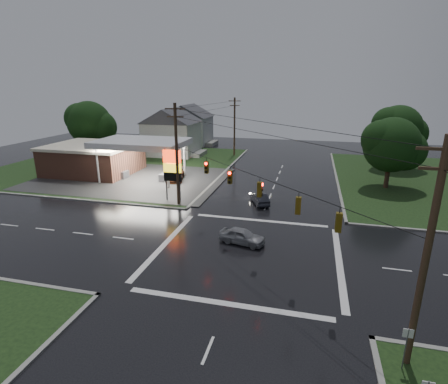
% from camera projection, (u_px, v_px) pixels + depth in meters
% --- Properties ---
extents(ground, '(120.00, 120.00, 0.00)m').
position_uv_depth(ground, '(247.00, 252.00, 27.82)').
color(ground, black).
rests_on(ground, ground).
extents(grass_nw, '(36.00, 36.00, 0.08)m').
position_uv_depth(grass_nw, '(122.00, 164.00, 57.93)').
color(grass_nw, black).
rests_on(grass_nw, ground).
extents(gas_station, '(26.20, 18.00, 5.60)m').
position_uv_depth(gas_station, '(100.00, 157.00, 51.27)').
color(gas_station, '#2D2D2D').
rests_on(gas_station, ground).
extents(pylon_sign, '(2.00, 0.35, 6.00)m').
position_uv_depth(pylon_sign, '(172.00, 167.00, 38.79)').
color(pylon_sign, '#59595E').
rests_on(pylon_sign, ground).
extents(utility_pole_nw, '(2.20, 0.32, 11.00)m').
position_uv_depth(utility_pole_nw, '(177.00, 154.00, 37.12)').
color(utility_pole_nw, '#382619').
rests_on(utility_pole_nw, ground).
extents(utility_pole_se, '(2.20, 0.32, 11.00)m').
position_uv_depth(utility_pole_se, '(426.00, 256.00, 15.11)').
color(utility_pole_se, '#382619').
rests_on(utility_pole_se, ground).
extents(utility_pole_n, '(2.20, 0.32, 10.50)m').
position_uv_depth(utility_pole_n, '(234.00, 126.00, 63.59)').
color(utility_pole_n, '#382619').
rests_on(utility_pole_n, ground).
extents(traffic_signals, '(26.87, 26.87, 1.47)m').
position_uv_depth(traffic_signals, '(249.00, 174.00, 25.87)').
color(traffic_signals, black).
rests_on(traffic_signals, ground).
extents(house_near, '(11.05, 8.48, 8.60)m').
position_uv_depth(house_near, '(172.00, 131.00, 64.71)').
color(house_near, silver).
rests_on(house_near, ground).
extents(house_far, '(11.05, 8.48, 8.60)m').
position_uv_depth(house_far, '(189.00, 124.00, 76.06)').
color(house_far, silver).
rests_on(house_far, ground).
extents(tree_nw_behind, '(8.93, 7.60, 10.00)m').
position_uv_depth(tree_nw_behind, '(90.00, 123.00, 61.62)').
color(tree_nw_behind, black).
rests_on(tree_nw_behind, ground).
extents(tree_ne_near, '(7.99, 6.80, 8.98)m').
position_uv_depth(tree_ne_near, '(393.00, 145.00, 43.24)').
color(tree_ne_near, black).
rests_on(tree_ne_near, ground).
extents(tree_ne_far, '(8.46, 7.20, 9.80)m').
position_uv_depth(tree_ne_far, '(399.00, 129.00, 53.47)').
color(tree_ne_far, black).
rests_on(tree_ne_far, ground).
extents(car_north, '(2.74, 4.04, 1.26)m').
position_uv_depth(car_north, '(260.00, 198.00, 38.86)').
color(car_north, '#22232A').
rests_on(car_north, ground).
extents(car_crossing, '(4.11, 2.35, 1.32)m').
position_uv_depth(car_crossing, '(242.00, 236.00, 29.22)').
color(car_crossing, gray).
rests_on(car_crossing, ground).
extents(car_pump, '(3.37, 5.56, 1.51)m').
position_uv_depth(car_pump, '(175.00, 175.00, 48.46)').
color(car_pump, '#582814').
rests_on(car_pump, ground).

